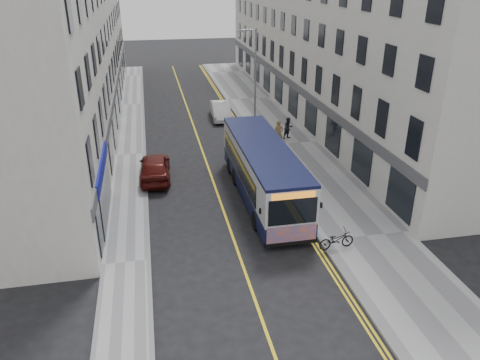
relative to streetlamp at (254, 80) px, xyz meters
name	(u,v)px	position (x,y,z in m)	size (l,w,h in m)	color
ground	(233,238)	(-4.17, -14.00, -4.38)	(140.00, 140.00, 0.00)	black
pavement_east	(287,144)	(2.08, -2.00, -4.32)	(4.50, 64.00, 0.12)	#98999B
pavement_west	(130,155)	(-9.17, -2.00, -4.32)	(2.00, 64.00, 0.12)	#98999B
kerb_east	(257,146)	(-0.17, -2.00, -4.32)	(0.18, 64.00, 0.13)	slate
kerb_west	(145,154)	(-8.17, -2.00, -4.32)	(0.18, 64.00, 0.13)	slate
road_centre_line	(202,151)	(-4.17, -2.00, -4.38)	(0.12, 64.00, 0.01)	yellow
road_dbl_yellow_inner	(251,147)	(-0.62, -2.00, -4.38)	(0.10, 64.00, 0.01)	yellow
road_dbl_yellow_outer	(254,147)	(-0.42, -2.00, -4.38)	(0.10, 64.00, 0.01)	yellow
terrace_east	(319,35)	(7.33, 7.00, 2.12)	(6.00, 46.00, 13.00)	silver
terrace_west	(72,42)	(-13.17, 7.00, 2.12)	(6.00, 46.00, 13.00)	silver
streetlamp	(254,80)	(0.00, 0.00, 0.00)	(1.32, 0.18, 8.00)	gray
city_bus	(263,170)	(-1.79, -10.16, -2.65)	(2.55, 10.90, 3.17)	#0B0F33
bicycle	(336,240)	(0.23, -15.96, -3.82)	(0.59, 1.70, 0.89)	black
pedestrian_near	(279,133)	(1.28, -2.41, -3.33)	(0.68, 0.45, 1.87)	brown
pedestrian_far	(288,128)	(2.43, -1.00, -3.45)	(0.79, 0.61, 1.62)	black
car_white	(221,111)	(-1.65, 5.42, -3.67)	(1.50, 4.31, 1.42)	silver
car_maroon	(155,167)	(-7.57, -6.25, -3.61)	(1.82, 4.53, 1.54)	#50110D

